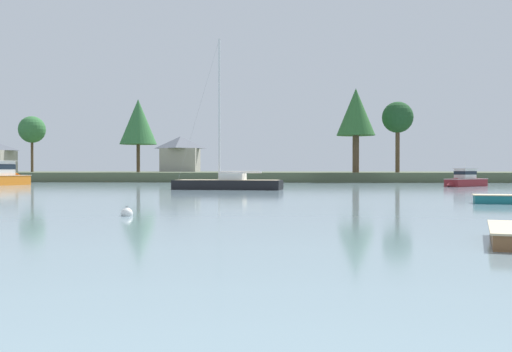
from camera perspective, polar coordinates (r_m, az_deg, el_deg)
far_shore_bank at (r=106.70m, az=-2.60°, el=0.02°), size 233.30×46.30×1.39m
cruiser_maroon at (r=67.56m, az=19.37°, el=-0.57°), size 5.95×5.60×3.60m
cruiser_orange at (r=75.03m, az=-23.26°, el=-0.30°), size 5.09×9.47×5.57m
sailboat_black at (r=54.55m, az=-2.72°, el=-1.01°), size 10.23×4.12×14.52m
dinghy_teal at (r=34.77m, az=23.17°, el=-2.20°), size 3.86×2.15×0.67m
mooring_buoy_white at (r=24.26m, az=-12.36°, el=-3.57°), size 0.48×0.48×0.53m
shore_tree_far_left at (r=86.68m, az=9.61°, el=6.02°), size 5.55×5.55×12.14m
shore_tree_center_right at (r=89.92m, az=13.50°, el=5.45°), size 4.59×4.59×10.45m
shore_tree_center at (r=112.31m, az=-20.80°, el=4.19°), size 4.73×4.73×9.90m
shore_tree_left_mid at (r=95.84m, az=-11.30°, el=5.14°), size 5.87×5.87×11.61m
cottage_near_water at (r=118.18m, az=-7.31°, el=2.17°), size 7.58×6.79×6.99m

